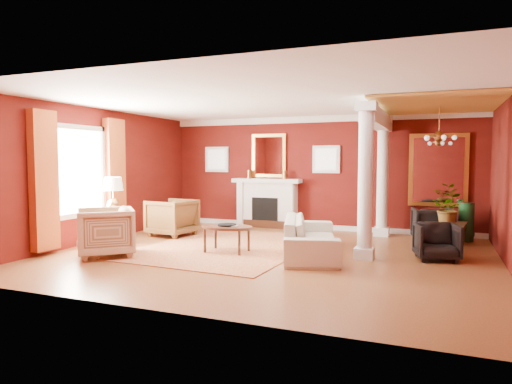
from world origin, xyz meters
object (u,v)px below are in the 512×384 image
at_px(side_table, 113,199).
at_px(dining_table, 444,229).
at_px(armchair_leopard, 172,216).
at_px(armchair_stripe, 105,230).
at_px(coffee_table, 227,228).
at_px(sofa, 311,230).

relative_size(side_table, dining_table, 1.01).
height_order(armchair_leopard, side_table, side_table).
xyz_separation_m(armchair_leopard, armchair_stripe, (0.09, -2.40, 0.02)).
bearing_deg(armchair_leopard, coffee_table, 66.46).
relative_size(armchair_stripe, side_table, 0.70).
relative_size(sofa, armchair_leopard, 2.52).
bearing_deg(dining_table, side_table, 115.30).
height_order(sofa, coffee_table, sofa).
distance_m(armchair_leopard, coffee_table, 2.38).
xyz_separation_m(sofa, coffee_table, (-1.56, -0.37, -0.00)).
bearing_deg(sofa, coffee_table, 87.24).
bearing_deg(coffee_table, armchair_leopard, 148.23).
height_order(armchair_stripe, dining_table, armchair_stripe).
relative_size(armchair_stripe, dining_table, 0.71).
xyz_separation_m(sofa, dining_table, (2.33, 1.61, -0.08)).
bearing_deg(dining_table, armchair_stripe, 126.40).
height_order(armchair_leopard, armchair_stripe, armchair_stripe).
xyz_separation_m(armchair_leopard, dining_table, (5.92, 0.72, -0.09)).
relative_size(coffee_table, dining_table, 0.73).
bearing_deg(sofa, side_table, 79.27).
height_order(armchair_leopard, coffee_table, armchair_leopard).
xyz_separation_m(side_table, dining_table, (6.55, 2.01, -0.56)).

